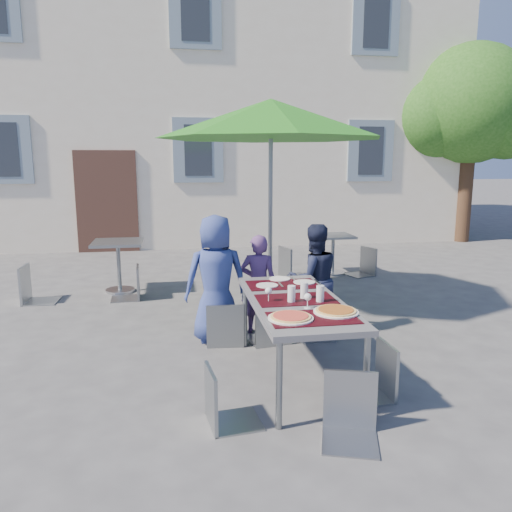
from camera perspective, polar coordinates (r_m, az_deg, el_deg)
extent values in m
plane|color=#424245|center=(4.32, -0.28, -16.57)|extent=(90.00, 90.00, 0.00)
cube|color=beige|center=(15.36, -7.60, 16.46)|extent=(13.00, 8.00, 7.00)
cube|color=#442A20|center=(11.37, -16.68, 5.96)|extent=(1.30, 0.06, 2.20)
cube|color=gray|center=(11.75, -26.88, 10.78)|extent=(1.10, 0.06, 1.40)
cube|color=#262B33|center=(11.73, -26.91, 10.78)|extent=(0.60, 0.04, 1.10)
cube|color=gray|center=(11.27, -6.63, 11.90)|extent=(1.10, 0.06, 1.40)
cube|color=#262B33|center=(11.25, -6.63, 11.91)|extent=(0.60, 0.04, 1.10)
cube|color=gray|center=(11.66, -6.97, 25.79)|extent=(1.10, 0.06, 1.40)
cube|color=#262B33|center=(11.64, -6.96, 25.82)|extent=(0.60, 0.04, 1.10)
cube|color=gray|center=(12.16, 12.95, 11.63)|extent=(1.10, 0.06, 1.40)
cube|color=#262B33|center=(12.14, 12.99, 11.63)|extent=(0.60, 0.04, 1.10)
cube|color=gray|center=(12.53, 13.55, 24.53)|extent=(1.10, 0.06, 1.40)
cube|color=#262B33|center=(12.51, 13.59, 24.55)|extent=(0.60, 0.04, 1.10)
cylinder|color=#402A1B|center=(13.35, 22.80, 7.53)|extent=(0.36, 0.36, 2.80)
sphere|color=#1D4F15|center=(13.40, 23.42, 15.65)|extent=(2.80, 2.80, 2.80)
sphere|color=#1D4F15|center=(13.23, 19.59, 14.68)|extent=(2.00, 2.00, 2.00)
sphere|color=#1D4F15|center=(13.44, 26.89, 14.51)|extent=(2.20, 2.20, 2.20)
sphere|color=#1D4F15|center=(14.07, 22.92, 17.48)|extent=(1.80, 1.80, 1.80)
cube|color=#444448|center=(4.55, 4.58, -5.28)|extent=(0.80, 1.85, 0.05)
cylinder|color=gray|center=(3.82, 2.66, -14.54)|extent=(0.05, 0.05, 0.70)
cylinder|color=gray|center=(4.01, 12.47, -13.52)|extent=(0.05, 0.05, 0.70)
cylinder|color=gray|center=(5.41, -1.27, -6.76)|extent=(0.05, 0.05, 0.70)
cylinder|color=gray|center=(5.54, 5.75, -6.37)|extent=(0.05, 0.05, 0.70)
cube|color=black|center=(4.04, 6.51, -7.03)|extent=(0.70, 0.42, 0.01)
cube|color=black|center=(4.54, 4.58, -4.94)|extent=(0.70, 0.42, 0.01)
cube|color=black|center=(5.06, 3.06, -3.27)|extent=(0.70, 0.42, 0.01)
cylinder|color=white|center=(3.99, 3.98, -7.08)|extent=(0.36, 0.36, 0.01)
cylinder|color=tan|center=(3.98, 3.98, -6.92)|extent=(0.32, 0.32, 0.01)
cylinder|color=#AC2010|center=(3.98, 3.98, -6.81)|extent=(0.28, 0.28, 0.01)
cylinder|color=white|center=(4.19, 9.12, -6.31)|extent=(0.37, 0.37, 0.01)
cylinder|color=tan|center=(4.18, 9.12, -6.15)|extent=(0.33, 0.33, 0.01)
cylinder|color=maroon|center=(4.18, 9.13, -6.05)|extent=(0.29, 0.29, 0.01)
cylinder|color=silver|center=(4.44, 4.08, -4.35)|extent=(0.07, 0.07, 0.15)
cylinder|color=silver|center=(4.56, 5.53, -3.95)|extent=(0.07, 0.07, 0.15)
cylinder|color=silver|center=(4.47, 7.34, -4.32)|extent=(0.07, 0.07, 0.15)
cylinder|color=silver|center=(4.46, 1.44, -5.22)|extent=(0.06, 0.06, 0.00)
cylinder|color=silver|center=(4.45, 1.44, -4.75)|extent=(0.01, 0.01, 0.08)
sphere|color=silver|center=(4.44, 1.44, -4.00)|extent=(0.06, 0.06, 0.06)
cylinder|color=silver|center=(4.29, 5.90, -5.93)|extent=(0.06, 0.06, 0.00)
cylinder|color=silver|center=(4.28, 5.91, -5.44)|extent=(0.01, 0.01, 0.08)
sphere|color=silver|center=(4.26, 5.92, -4.67)|extent=(0.06, 0.06, 0.06)
cylinder|color=white|center=(4.99, 1.27, -3.36)|extent=(0.22, 0.22, 0.01)
cube|color=#B9BBC1|center=(5.02, 2.85, -3.32)|extent=(0.02, 0.18, 0.00)
cylinder|color=white|center=(5.14, 5.53, -2.98)|extent=(0.22, 0.22, 0.01)
cube|color=#B9BBC1|center=(5.18, 7.03, -2.94)|extent=(0.02, 0.18, 0.00)
cylinder|color=white|center=(5.27, 2.72, -2.61)|extent=(0.22, 0.22, 0.01)
cube|color=#B9BBC1|center=(5.30, 4.20, -2.56)|extent=(0.02, 0.18, 0.00)
imported|color=navy|center=(5.51, -4.59, -2.59)|extent=(0.73, 0.50, 1.42)
imported|color=#583770|center=(5.77, 0.29, -3.24)|extent=(0.48, 0.38, 1.16)
imported|color=#1A1F39|center=(5.76, 6.59, -2.70)|extent=(0.66, 0.42, 1.29)
cube|color=gray|center=(5.52, -3.58, -5.54)|extent=(0.44, 0.44, 0.03)
cube|color=gray|center=(5.27, -3.59, -3.64)|extent=(0.40, 0.07, 0.48)
cylinder|color=gray|center=(5.75, -1.85, -7.13)|extent=(0.02, 0.02, 0.42)
cylinder|color=gray|center=(5.75, -5.30, -7.18)|extent=(0.02, 0.02, 0.42)
cylinder|color=gray|center=(5.43, -1.70, -8.25)|extent=(0.02, 0.02, 0.42)
cylinder|color=gray|center=(5.43, -5.37, -8.30)|extent=(0.02, 0.02, 0.42)
cube|color=gray|center=(5.54, 1.29, -5.21)|extent=(0.49, 0.49, 0.03)
cube|color=gray|center=(5.30, 2.09, -3.16)|extent=(0.42, 0.11, 0.50)
cylinder|color=gray|center=(5.83, 2.29, -6.76)|extent=(0.02, 0.02, 0.44)
cylinder|color=gray|center=(5.71, -1.09, -7.14)|extent=(0.02, 0.02, 0.44)
cylinder|color=gray|center=(5.52, 3.73, -7.82)|extent=(0.02, 0.02, 0.44)
cylinder|color=gray|center=(5.39, 0.17, -8.26)|extent=(0.02, 0.02, 0.44)
cube|color=gray|center=(5.70, 6.86, -4.97)|extent=(0.45, 0.45, 0.03)
cube|color=gray|center=(5.45, 7.32, -3.06)|extent=(0.41, 0.07, 0.49)
cylinder|color=gray|center=(5.96, 8.15, -6.53)|extent=(0.02, 0.02, 0.43)
cylinder|color=gray|center=(5.90, 4.78, -6.66)|extent=(0.02, 0.02, 0.43)
cylinder|color=gray|center=(5.64, 8.93, -7.59)|extent=(0.02, 0.02, 0.43)
cylinder|color=gray|center=(5.57, 5.37, -7.74)|extent=(0.02, 0.02, 0.43)
cube|color=gray|center=(3.87, -2.49, -13.21)|extent=(0.42, 0.42, 0.03)
cube|color=gray|center=(3.75, -5.26, -10.32)|extent=(0.07, 0.38, 0.45)
cylinder|color=gray|center=(3.86, 0.60, -16.73)|extent=(0.02, 0.02, 0.40)
cylinder|color=gray|center=(4.14, -0.76, -14.71)|extent=(0.02, 0.02, 0.40)
cylinder|color=gray|center=(3.79, -4.36, -17.33)|extent=(0.02, 0.02, 0.40)
cylinder|color=gray|center=(4.08, -5.35, -15.21)|extent=(0.02, 0.02, 0.40)
cube|color=#929A9E|center=(4.37, 12.61, -10.51)|extent=(0.40, 0.40, 0.03)
cube|color=#929A9E|center=(4.37, 14.97, -7.41)|extent=(0.04, 0.39, 0.46)
cylinder|color=#929A9E|center=(4.53, 9.66, -12.51)|extent=(0.02, 0.02, 0.41)
cylinder|color=#929A9E|center=(4.25, 11.32, -14.20)|extent=(0.02, 0.02, 0.41)
cylinder|color=#929A9E|center=(4.65, 13.56, -12.01)|extent=(0.02, 0.02, 0.41)
cylinder|color=#929A9E|center=(4.38, 15.44, -13.59)|extent=(0.02, 0.02, 0.41)
cube|color=gray|center=(3.67, 10.89, -14.60)|extent=(0.50, 0.50, 0.03)
cube|color=gray|center=(3.75, 10.92, -10.15)|extent=(0.38, 0.15, 0.47)
cylinder|color=gray|center=(3.62, 8.05, -18.76)|extent=(0.02, 0.02, 0.41)
cylinder|color=gray|center=(3.64, 13.67, -18.84)|extent=(0.02, 0.02, 0.41)
cylinder|color=gray|center=(3.92, 8.12, -16.33)|extent=(0.02, 0.02, 0.41)
cylinder|color=gray|center=(3.93, 13.25, -16.41)|extent=(0.02, 0.02, 0.41)
cylinder|color=#B9BBC1|center=(6.92, 1.60, -5.35)|extent=(0.50, 0.50, 0.11)
cylinder|color=gray|center=(6.68, 1.65, 4.83)|extent=(0.06, 0.06, 2.57)
cone|color=#22781A|center=(6.66, 1.71, 15.40)|extent=(2.97, 2.97, 0.50)
cylinder|color=#B9BBC1|center=(7.96, -15.26, -3.81)|extent=(0.44, 0.44, 0.04)
cylinder|color=gray|center=(7.89, -15.39, -1.37)|extent=(0.06, 0.06, 0.73)
cube|color=gray|center=(7.81, -15.53, 1.49)|extent=(0.73, 0.73, 0.04)
cube|color=#939B9F|center=(7.67, -23.51, -1.38)|extent=(0.46, 0.46, 0.03)
cube|color=#939B9F|center=(7.68, -25.18, 0.53)|extent=(0.05, 0.45, 0.53)
cylinder|color=#939B9F|center=(7.49, -22.35, -3.50)|extent=(0.02, 0.02, 0.47)
cylinder|color=#939B9F|center=(7.85, -21.65, -2.81)|extent=(0.02, 0.02, 0.47)
cylinder|color=#939B9F|center=(7.60, -25.15, -3.52)|extent=(0.02, 0.02, 0.47)
cylinder|color=#939B9F|center=(7.95, -24.33, -2.84)|extent=(0.02, 0.02, 0.47)
cube|color=gray|center=(7.44, -14.85, -1.56)|extent=(0.42, 0.42, 0.03)
cube|color=gray|center=(7.39, -13.46, 0.30)|extent=(0.05, 0.40, 0.48)
cylinder|color=gray|center=(7.67, -16.00, -2.94)|extent=(0.02, 0.02, 0.42)
cylinder|color=gray|center=(7.34, -16.17, -3.58)|extent=(0.02, 0.02, 0.42)
cylinder|color=gray|center=(7.65, -13.42, -2.85)|extent=(0.02, 0.02, 0.42)
cylinder|color=gray|center=(7.32, -13.48, -3.48)|extent=(0.02, 0.02, 0.42)
cylinder|color=#B9BBC1|center=(8.98, 8.70, -1.90)|extent=(0.44, 0.44, 0.04)
cylinder|color=gray|center=(8.92, 8.76, 0.03)|extent=(0.06, 0.06, 0.66)
cube|color=gray|center=(8.86, 8.83, 2.29)|extent=(0.66, 0.66, 0.04)
cube|color=gray|center=(8.60, 4.61, 0.74)|extent=(0.55, 0.55, 0.03)
cube|color=gray|center=(8.45, 3.38, 2.40)|extent=(0.15, 0.44, 0.53)
cylinder|color=gray|center=(8.58, 6.32, -0.98)|extent=(0.02, 0.02, 0.47)
cylinder|color=gray|center=(8.90, 5.05, -0.52)|extent=(0.02, 0.02, 0.47)
cylinder|color=gray|center=(8.39, 4.08, -1.21)|extent=(0.02, 0.02, 0.47)
cylinder|color=gray|center=(8.72, 2.87, -0.73)|extent=(0.02, 0.02, 0.47)
cube|color=gray|center=(8.86, 11.84, 0.57)|extent=(0.52, 0.52, 0.03)
cube|color=gray|center=(8.95, 12.84, 2.20)|extent=(0.16, 0.39, 0.48)
cylinder|color=gray|center=(8.93, 10.21, -0.75)|extent=(0.02, 0.02, 0.43)
cylinder|color=gray|center=(8.67, 11.66, -1.16)|extent=(0.02, 0.02, 0.43)
cylinder|color=gray|center=(9.15, 11.90, -0.53)|extent=(0.02, 0.02, 0.43)
cylinder|color=gray|center=(8.89, 13.36, -0.92)|extent=(0.02, 0.02, 0.43)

